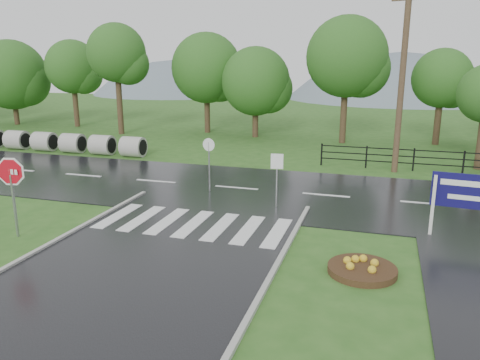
% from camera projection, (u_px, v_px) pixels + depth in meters
% --- Properties ---
extents(ground, '(120.00, 120.00, 0.00)m').
position_uv_depth(ground, '(117.00, 290.00, 11.77)').
color(ground, '#2D5B1E').
rests_on(ground, ground).
extents(main_road, '(90.00, 8.00, 0.04)m').
position_uv_depth(main_road, '(236.00, 189.00, 21.02)').
color(main_road, black).
rests_on(main_road, ground).
extents(walkway, '(2.20, 11.00, 0.04)m').
position_uv_depth(walkway, '(462.00, 268.00, 13.05)').
color(walkway, black).
rests_on(walkway, ground).
extents(crosswalk, '(6.50, 2.80, 0.02)m').
position_uv_depth(crosswalk, '(194.00, 224.00, 16.38)').
color(crosswalk, silver).
rests_on(crosswalk, ground).
extents(fence_west, '(9.58, 0.08, 1.20)m').
position_uv_depth(fence_west, '(414.00, 157.00, 24.19)').
color(fence_west, black).
rests_on(fence_west, ground).
extents(hills, '(102.00, 48.00, 48.00)m').
position_uv_depth(hills, '(361.00, 196.00, 74.82)').
color(hills, slate).
rests_on(hills, ground).
extents(treeline, '(83.20, 5.20, 10.00)m').
position_uv_depth(treeline, '(308.00, 140.00, 33.69)').
color(treeline, '#24581B').
rests_on(treeline, ground).
extents(culvert_pipes, '(11.80, 1.20, 1.20)m').
position_uv_depth(culvert_pipes, '(59.00, 142.00, 29.27)').
color(culvert_pipes, '#9E9B93').
rests_on(culvert_pipes, ground).
extents(stop_sign, '(1.23, 0.28, 2.82)m').
position_uv_depth(stop_sign, '(11.00, 179.00, 14.87)').
color(stop_sign, '#939399').
rests_on(stop_sign, ground).
extents(estate_billboard, '(2.46, 0.31, 2.15)m').
position_uv_depth(estate_billboard, '(472.00, 195.00, 14.76)').
color(estate_billboard, silver).
rests_on(estate_billboard, ground).
extents(flower_bed, '(1.87, 1.87, 0.37)m').
position_uv_depth(flower_bed, '(362.00, 268.00, 12.70)').
color(flower_bed, '#332111').
rests_on(flower_bed, ground).
extents(reg_sign_small, '(0.48, 0.10, 2.16)m').
position_uv_depth(reg_sign_small, '(277.00, 170.00, 17.92)').
color(reg_sign_small, '#939399').
rests_on(reg_sign_small, ground).
extents(reg_sign_round, '(0.55, 0.09, 2.39)m').
position_uv_depth(reg_sign_round, '(209.00, 159.00, 20.10)').
color(reg_sign_round, '#939399').
rests_on(reg_sign_round, ground).
extents(utility_pole_east, '(1.56, 0.62, 9.11)m').
position_uv_depth(utility_pole_east, '(402.00, 81.00, 23.01)').
color(utility_pole_east, '#473523').
rests_on(utility_pole_east, ground).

